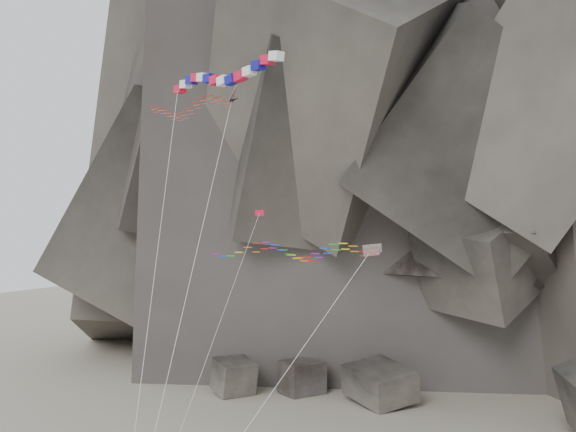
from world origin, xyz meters
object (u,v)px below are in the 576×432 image
at_px(parafoil_kite, 284,250).
at_px(banner_kite, 221,78).
at_px(delta_kite, 186,108).
at_px(pennant_kite, 237,275).

bearing_deg(parafoil_kite, banner_kite, -140.40).
distance_m(delta_kite, parafoil_kite, 11.78).
bearing_deg(banner_kite, pennant_kite, 50.40).
distance_m(banner_kite, parafoil_kite, 11.77).
height_order(delta_kite, banner_kite, banner_kite).
height_order(delta_kite, pennant_kite, delta_kite).
bearing_deg(delta_kite, pennant_kite, -41.52).
height_order(banner_kite, parafoil_kite, banner_kite).
xyz_separation_m(banner_kite, parafoil_kite, (2.14, 4.22, -10.77)).
bearing_deg(parafoil_kite, pennant_kite, -132.19).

